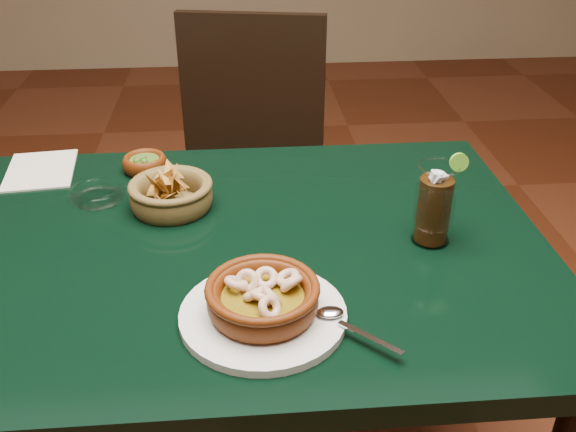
{
  "coord_description": "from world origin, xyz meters",
  "views": [
    {
      "loc": [
        0.06,
        -0.96,
        1.36
      ],
      "look_at": [
        0.14,
        -0.02,
        0.81
      ],
      "focal_mm": 40.0,
      "sensor_mm": 36.0,
      "label": 1
    }
  ],
  "objects": [
    {
      "name": "dining_table",
      "position": [
        0.0,
        0.0,
        0.65
      ],
      "size": [
        1.2,
        0.8,
        0.75
      ],
      "color": "black",
      "rests_on": "ground"
    },
    {
      "name": "cola_drink",
      "position": [
        0.39,
        -0.02,
        0.82
      ],
      "size": [
        0.15,
        0.15,
        0.17
      ],
      "color": "white",
      "rests_on": "dining_table"
    },
    {
      "name": "paper_menu",
      "position": [
        -0.37,
        0.32,
        0.75
      ],
      "size": [
        0.16,
        0.2,
        0.0
      ],
      "color": "beige",
      "rests_on": "dining_table"
    },
    {
      "name": "shrimp_plate",
      "position": [
        0.09,
        -0.22,
        0.78
      ],
      "size": [
        0.31,
        0.25,
        0.08
      ],
      "color": "silver",
      "rests_on": "dining_table"
    },
    {
      "name": "guacamole_ramekin",
      "position": [
        -0.14,
        0.3,
        0.77
      ],
      "size": [
        0.11,
        0.11,
        0.04
      ],
      "color": "#4A1C06",
      "rests_on": "dining_table"
    },
    {
      "name": "dining_chair",
      "position": [
        0.08,
        0.71,
        0.53
      ],
      "size": [
        0.52,
        0.52,
        0.96
      ],
      "color": "black",
      "rests_on": "ground"
    },
    {
      "name": "glass_ashtray",
      "position": [
        -0.22,
        0.18,
        0.76
      ],
      "size": [
        0.12,
        0.12,
        0.03
      ],
      "color": "white",
      "rests_on": "dining_table"
    },
    {
      "name": "chip_basket",
      "position": [
        -0.07,
        0.13,
        0.78
      ],
      "size": [
        0.19,
        0.19,
        0.11
      ],
      "color": "brown",
      "rests_on": "dining_table"
    }
  ]
}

